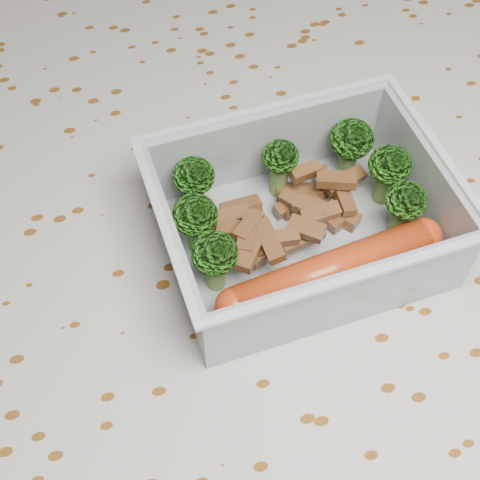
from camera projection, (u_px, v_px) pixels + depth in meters
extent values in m
cube|color=brown|center=(238.00, 283.00, 0.51)|extent=(1.40, 0.90, 0.04)
cube|color=silver|center=(238.00, 267.00, 0.49)|extent=(1.46, 0.96, 0.01)
cube|color=#B5BBC3|center=(299.00, 242.00, 0.49)|extent=(0.20, 0.16, 0.00)
cube|color=#B5BBC3|center=(267.00, 145.00, 0.50)|extent=(0.19, 0.02, 0.06)
cube|color=#B5BBC3|center=(344.00, 298.00, 0.43)|extent=(0.19, 0.02, 0.06)
cube|color=#B5BBC3|center=(421.00, 182.00, 0.48)|extent=(0.01, 0.14, 0.06)
cube|color=#B5BBC3|center=(175.00, 251.00, 0.45)|extent=(0.01, 0.14, 0.06)
cube|color=silver|center=(267.00, 108.00, 0.48)|extent=(0.20, 0.02, 0.00)
cube|color=silver|center=(355.00, 278.00, 0.40)|extent=(0.20, 0.02, 0.00)
cube|color=silver|center=(438.00, 149.00, 0.46)|extent=(0.02, 0.14, 0.00)
cube|color=silver|center=(163.00, 225.00, 0.42)|extent=(0.02, 0.14, 0.00)
cylinder|color=#608C3F|center=(195.00, 198.00, 0.50)|extent=(0.01, 0.01, 0.03)
ellipsoid|color=#368023|center=(194.00, 176.00, 0.48)|extent=(0.03, 0.03, 0.03)
cylinder|color=#608C3F|center=(279.00, 178.00, 0.51)|extent=(0.01, 0.01, 0.03)
ellipsoid|color=#368023|center=(281.00, 156.00, 0.48)|extent=(0.03, 0.03, 0.02)
cylinder|color=#608C3F|center=(347.00, 161.00, 0.52)|extent=(0.01, 0.01, 0.03)
ellipsoid|color=#368023|center=(352.00, 139.00, 0.50)|extent=(0.03, 0.03, 0.03)
cylinder|color=#608C3F|center=(197.00, 236.00, 0.48)|extent=(0.01, 0.01, 0.03)
ellipsoid|color=#368023|center=(195.00, 215.00, 0.46)|extent=(0.03, 0.03, 0.03)
cylinder|color=#608C3F|center=(384.00, 186.00, 0.50)|extent=(0.01, 0.01, 0.03)
ellipsoid|color=#368023|center=(390.00, 165.00, 0.48)|extent=(0.03, 0.03, 0.03)
cylinder|color=#608C3F|center=(216.00, 273.00, 0.46)|extent=(0.01, 0.01, 0.03)
ellipsoid|color=#368023|center=(215.00, 253.00, 0.44)|extent=(0.03, 0.03, 0.03)
cylinder|color=#608C3F|center=(399.00, 221.00, 0.48)|extent=(0.01, 0.01, 0.03)
ellipsoid|color=#368023|center=(406.00, 200.00, 0.46)|extent=(0.03, 0.03, 0.03)
cube|color=brown|center=(344.00, 197.00, 0.49)|extent=(0.01, 0.03, 0.01)
cube|color=brown|center=(292.00, 204.00, 0.50)|extent=(0.03, 0.02, 0.01)
cube|color=brown|center=(243.00, 222.00, 0.49)|extent=(0.03, 0.03, 0.01)
cube|color=brown|center=(240.00, 230.00, 0.48)|extent=(0.04, 0.02, 0.01)
cube|color=brown|center=(306.00, 229.00, 0.46)|extent=(0.03, 0.03, 0.01)
cube|color=brown|center=(241.00, 208.00, 0.50)|extent=(0.03, 0.02, 0.01)
cube|color=brown|center=(305.00, 172.00, 0.49)|extent=(0.02, 0.02, 0.01)
cube|color=brown|center=(299.00, 205.00, 0.49)|extent=(0.03, 0.03, 0.01)
cube|color=brown|center=(269.00, 241.00, 0.46)|extent=(0.02, 0.04, 0.01)
cube|color=brown|center=(275.00, 245.00, 0.47)|extent=(0.03, 0.02, 0.01)
cube|color=brown|center=(344.00, 181.00, 0.50)|extent=(0.04, 0.02, 0.01)
cube|color=brown|center=(230.00, 226.00, 0.49)|extent=(0.03, 0.02, 0.01)
cube|color=brown|center=(336.00, 180.00, 0.49)|extent=(0.03, 0.02, 0.01)
cube|color=brown|center=(232.00, 215.00, 0.48)|extent=(0.03, 0.01, 0.01)
cube|color=brown|center=(322.00, 210.00, 0.50)|extent=(0.03, 0.03, 0.01)
cube|color=brown|center=(320.00, 214.00, 0.48)|extent=(0.03, 0.01, 0.01)
cube|color=brown|center=(302.00, 239.00, 0.47)|extent=(0.04, 0.02, 0.01)
cube|color=brown|center=(249.00, 226.00, 0.46)|extent=(0.03, 0.03, 0.01)
cube|color=brown|center=(321.00, 181.00, 0.51)|extent=(0.02, 0.03, 0.01)
cube|color=brown|center=(281.00, 238.00, 0.46)|extent=(0.03, 0.01, 0.01)
cube|color=brown|center=(250.00, 250.00, 0.45)|extent=(0.03, 0.04, 0.01)
cube|color=brown|center=(250.00, 252.00, 0.47)|extent=(0.02, 0.02, 0.01)
cube|color=brown|center=(311.00, 207.00, 0.49)|extent=(0.03, 0.02, 0.01)
cube|color=brown|center=(227.00, 228.00, 0.49)|extent=(0.03, 0.02, 0.01)
cube|color=brown|center=(299.00, 192.00, 0.51)|extent=(0.04, 0.02, 0.01)
cube|color=brown|center=(318.00, 213.00, 0.50)|extent=(0.02, 0.03, 0.01)
cube|color=brown|center=(326.00, 215.00, 0.49)|extent=(0.02, 0.03, 0.01)
cube|color=brown|center=(248.00, 236.00, 0.46)|extent=(0.02, 0.03, 0.01)
cube|color=brown|center=(302.00, 202.00, 0.50)|extent=(0.04, 0.02, 0.01)
cube|color=brown|center=(342.00, 215.00, 0.50)|extent=(0.03, 0.03, 0.01)
cylinder|color=#B83913|center=(332.00, 270.00, 0.45)|extent=(0.15, 0.05, 0.03)
sphere|color=#B83913|center=(423.00, 236.00, 0.47)|extent=(0.03, 0.03, 0.03)
sphere|color=#B83913|center=(235.00, 307.00, 0.43)|extent=(0.03, 0.03, 0.03)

